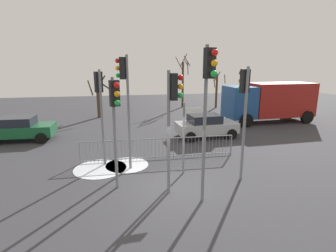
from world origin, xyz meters
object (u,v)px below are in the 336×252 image
traffic_light_foreground_left (125,87)px  delivery_truck (270,100)px  traffic_light_rear_left (100,96)px  traffic_light_foreground_right (115,109)px  car_silver_near (206,125)px  traffic_light_mid_left (208,92)px  traffic_light_rear_right (173,105)px  traffic_light_mid_right (244,98)px  bare_tree_right (217,89)px  car_green_trailing (20,128)px  bare_tree_centre (183,82)px  direction_sign_post (185,135)px  bare_tree_left (98,95)px

traffic_light_foreground_left → delivery_truck: 13.91m
traffic_light_rear_left → traffic_light_foreground_right: traffic_light_rear_left is taller
car_silver_near → delivery_truck: size_ratio=0.55×
traffic_light_mid_left → traffic_light_rear_right: 1.43m
traffic_light_foreground_left → delivery_truck: (11.46, 7.64, -1.89)m
traffic_light_mid_right → bare_tree_right: 17.70m
car_green_trailing → bare_tree_centre: size_ratio=0.69×
traffic_light_mid_right → car_green_trailing: bearing=137.5°
traffic_light_foreground_left → direction_sign_post: traffic_light_foreground_left is taller
traffic_light_rear_left → delivery_truck: bearing=3.0°
traffic_light_rear_right → traffic_light_foreground_right: traffic_light_rear_right is taller
bare_tree_centre → bare_tree_left: bearing=-154.7°
traffic_light_foreground_left → bare_tree_centre: (6.42, 16.00, -0.92)m
car_silver_near → delivery_truck: bearing=24.2°
traffic_light_mid_left → bare_tree_left: 16.27m
bare_tree_left → traffic_light_rear_left: bearing=-85.3°
bare_tree_right → traffic_light_foreground_right: bearing=-121.1°
traffic_light_foreground_right → traffic_light_foreground_left: 2.10m
traffic_light_rear_left → traffic_light_mid_right: (5.59, -2.63, 0.10)m
traffic_light_mid_left → car_green_trailing: size_ratio=1.35×
car_green_trailing → bare_tree_left: bearing=57.5°
direction_sign_post → car_silver_near: size_ratio=0.79×
direction_sign_post → bare_tree_centre: bearing=73.0°
traffic_light_rear_left → direction_sign_post: 4.19m
car_green_trailing → delivery_truck: delivery_truck is taller
traffic_light_foreground_right → direction_sign_post: bearing=178.7°
delivery_truck → direction_sign_post: bearing=41.1°
bare_tree_right → bare_tree_centre: bearing=162.9°
traffic_light_foreground_right → car_silver_near: (5.49, 6.25, -2.28)m
bare_tree_centre → traffic_light_mid_left: bearing=-101.5°
traffic_light_rear_left → traffic_light_rear_right: (2.65, -3.34, 0.03)m
traffic_light_rear_right → car_green_trailing: bearing=-141.4°
traffic_light_foreground_right → traffic_light_foreground_left: size_ratio=0.84×
traffic_light_mid_right → delivery_truck: 11.90m
traffic_light_foreground_right → car_silver_near: traffic_light_foreground_right is taller
traffic_light_mid_left → car_silver_near: bearing=-122.2°
direction_sign_post → traffic_light_rear_left: bearing=149.4°
direction_sign_post → bare_tree_centre: 17.52m
car_silver_near → car_green_trailing: bearing=169.8°
car_green_trailing → traffic_light_foreground_left: bearing=-40.8°
direction_sign_post → car_green_trailing: direction_sign_post is taller
traffic_light_mid_right → bare_tree_left: size_ratio=1.23×
car_silver_near → traffic_light_foreground_right: bearing=-135.1°
bare_tree_centre → delivery_truck: bearing=-58.9°
traffic_light_rear_right → traffic_light_foreground_right: bearing=-112.3°
traffic_light_mid_right → delivery_truck: traffic_light_mid_right is taller
traffic_light_mid_left → bare_tree_right: traffic_light_mid_left is taller
traffic_light_mid_left → bare_tree_right: size_ratio=1.37×
bare_tree_centre → car_green_trailing: bearing=-140.5°
bare_tree_left → bare_tree_right: 12.21m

